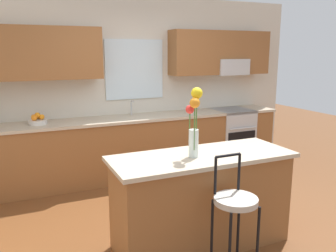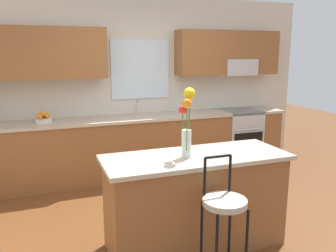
{
  "view_description": "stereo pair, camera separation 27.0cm",
  "coord_description": "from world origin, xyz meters",
  "px_view_note": "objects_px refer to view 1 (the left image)",
  "views": [
    {
      "loc": [
        -1.74,
        -3.19,
        1.87
      ],
      "look_at": [
        -0.08,
        0.55,
        1.0
      ],
      "focal_mm": 37.48,
      "sensor_mm": 36.0,
      "label": 1
    },
    {
      "loc": [
        -1.49,
        -3.29,
        1.87
      ],
      "look_at": [
        -0.08,
        0.55,
        1.0
      ],
      "focal_mm": 37.48,
      "sensor_mm": 36.0,
      "label": 2
    }
  ],
  "objects_px": {
    "bar_stool_near": "(235,206)",
    "flower_vase": "(194,120)",
    "fruit_bowl_oranges": "(38,120)",
    "oven_range": "(231,136)",
    "kitchen_island": "(202,200)"
  },
  "relations": [
    {
      "from": "flower_vase",
      "to": "oven_range",
      "type": "bearing_deg",
      "value": 48.74
    },
    {
      "from": "fruit_bowl_oranges",
      "to": "flower_vase",
      "type": "bearing_deg",
      "value": -60.88
    },
    {
      "from": "kitchen_island",
      "to": "fruit_bowl_oranges",
      "type": "bearing_deg",
      "value": 121.8
    },
    {
      "from": "oven_range",
      "to": "kitchen_island",
      "type": "height_order",
      "value": "same"
    },
    {
      "from": "bar_stool_near",
      "to": "fruit_bowl_oranges",
      "type": "relative_size",
      "value": 4.34
    },
    {
      "from": "oven_range",
      "to": "fruit_bowl_oranges",
      "type": "bearing_deg",
      "value": 179.49
    },
    {
      "from": "fruit_bowl_oranges",
      "to": "kitchen_island",
      "type": "bearing_deg",
      "value": -58.2
    },
    {
      "from": "kitchen_island",
      "to": "fruit_bowl_oranges",
      "type": "height_order",
      "value": "fruit_bowl_oranges"
    },
    {
      "from": "bar_stool_near",
      "to": "fruit_bowl_oranges",
      "type": "bearing_deg",
      "value": 116.21
    },
    {
      "from": "bar_stool_near",
      "to": "flower_vase",
      "type": "bearing_deg",
      "value": 102.46
    },
    {
      "from": "flower_vase",
      "to": "fruit_bowl_oranges",
      "type": "distance_m",
      "value": 2.49
    },
    {
      "from": "kitchen_island",
      "to": "fruit_bowl_oranges",
      "type": "relative_size",
      "value": 7.33
    },
    {
      "from": "flower_vase",
      "to": "fruit_bowl_oranges",
      "type": "xyz_separation_m",
      "value": [
        -1.2,
        2.16,
        -0.29
      ]
    },
    {
      "from": "oven_range",
      "to": "flower_vase",
      "type": "relative_size",
      "value": 1.43
    },
    {
      "from": "flower_vase",
      "to": "kitchen_island",
      "type": "bearing_deg",
      "value": 17.33
    }
  ]
}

